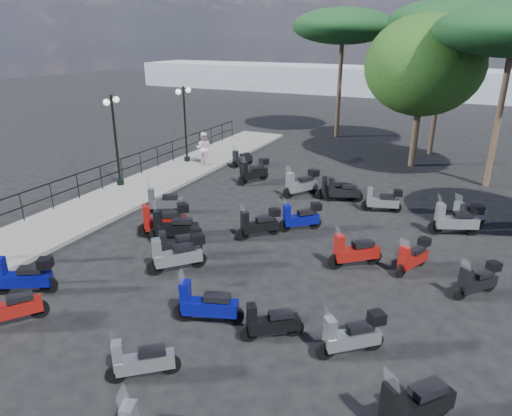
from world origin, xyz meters
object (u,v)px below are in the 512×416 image
at_px(scooter_20, 270,323).
at_px(pine_0, 448,21).
at_px(scooter_25, 414,406).
at_px(pine_2, 343,26).
at_px(scooter_29, 468,215).
at_px(scooter_17, 301,184).
at_px(scooter_3, 165,220).
at_px(scooter_28, 456,220).
at_px(scooter_21, 354,252).
at_px(scooter_14, 206,305).
at_px(broadleaf_tree, 424,66).
at_px(scooter_11, 254,172).
at_px(pedestrian_far, 204,148).
at_px(scooter_26, 351,336).
at_px(lamp_post_1, 115,135).
at_px(scooter_13, 141,361).
at_px(scooter_16, 342,191).
at_px(scooter_9, 179,244).
at_px(scooter_23, 382,201).
at_px(scooter_4, 164,202).
at_px(scooter_10, 259,224).
at_px(scooter_5, 242,159).
at_px(scooter_27, 477,281).
at_px(scooter_7, 10,308).
at_px(scooter_30, 335,189).
at_px(scooter_2, 174,228).
at_px(scooter_8, 177,255).
at_px(lamp_post_2, 185,119).
at_px(scooter_15, 301,218).
at_px(scooter_22, 413,257).

bearing_deg(scooter_20, pine_0, -40.41).
height_order(scooter_25, pine_2, pine_2).
relative_size(scooter_25, scooter_29, 1.13).
distance_m(scooter_17, pine_2, 14.59).
bearing_deg(scooter_3, scooter_17, -68.04).
xyz_separation_m(scooter_20, scooter_28, (3.52, 8.27, 0.13)).
relative_size(scooter_3, scooter_21, 1.05).
height_order(scooter_14, broadleaf_tree, broadleaf_tree).
relative_size(scooter_11, scooter_20, 1.29).
height_order(pedestrian_far, scooter_29, pedestrian_far).
bearing_deg(scooter_28, scooter_26, 145.31).
distance_m(scooter_20, scooter_26, 1.86).
height_order(lamp_post_1, scooter_13, lamp_post_1).
distance_m(scooter_16, scooter_29, 4.95).
distance_m(scooter_9, scooter_13, 5.53).
xyz_separation_m(scooter_23, scooter_25, (2.63, -10.67, 0.04)).
distance_m(scooter_13, broadleaf_tree, 20.18).
relative_size(scooter_4, scooter_20, 1.13).
height_order(scooter_9, pine_0, pine_0).
bearing_deg(scooter_10, scooter_5, -16.68).
height_order(scooter_9, scooter_29, scooter_29).
height_order(scooter_4, scooter_23, scooter_4).
height_order(scooter_5, scooter_21, scooter_21).
bearing_deg(scooter_27, scooter_5, 3.91).
bearing_deg(scooter_26, scooter_7, 66.68).
distance_m(scooter_29, broadleaf_tree, 9.67).
relative_size(scooter_20, scooter_30, 0.81).
bearing_deg(scooter_2, scooter_26, -142.06).
bearing_deg(scooter_8, scooter_30, -63.87).
relative_size(scooter_17, scooter_25, 1.07).
xyz_separation_m(scooter_7, scooter_9, (1.64, 4.83, 0.01)).
relative_size(scooter_16, scooter_25, 1.06).
distance_m(lamp_post_2, scooter_23, 11.63).
height_order(scooter_17, scooter_26, scooter_17).
bearing_deg(scooter_27, lamp_post_1, 29.05).
distance_m(scooter_16, scooter_25, 11.99).
relative_size(lamp_post_1, pine_0, 0.48).
relative_size(scooter_10, pine_2, 0.16).
xyz_separation_m(scooter_10, scooter_14, (0.98, -5.13, -0.00)).
bearing_deg(scooter_10, scooter_30, -62.23).
xyz_separation_m(scooter_15, scooter_17, (-1.28, 3.53, 0.06)).
relative_size(scooter_7, scooter_28, 0.80).
relative_size(scooter_2, scooter_28, 0.97).
height_order(scooter_17, scooter_22, scooter_17).
distance_m(pedestrian_far, scooter_16, 8.49).
bearing_deg(scooter_25, lamp_post_2, -4.88).
distance_m(lamp_post_2, scooter_22, 14.99).
bearing_deg(scooter_10, scooter_3, 64.32).
bearing_deg(scooter_14, scooter_15, -20.13).
relative_size(scooter_2, broadleaf_tree, 0.22).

